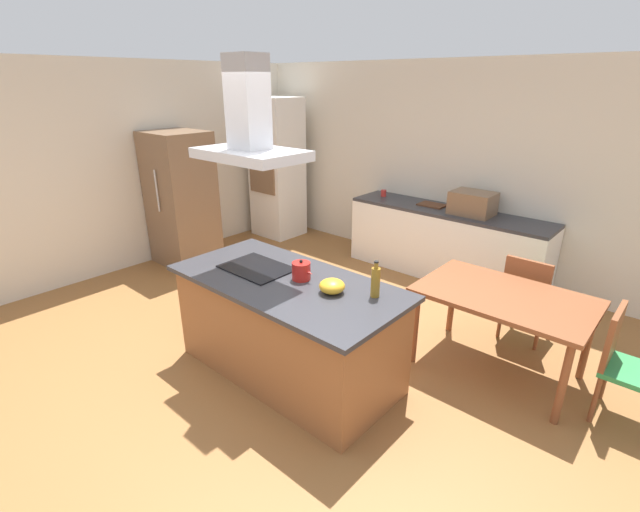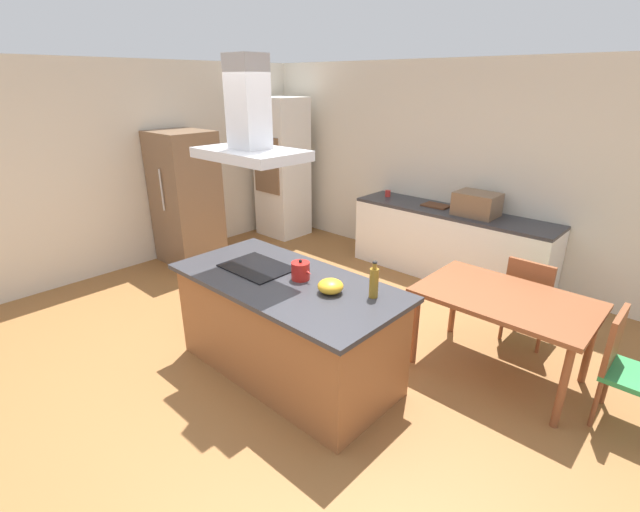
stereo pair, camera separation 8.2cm
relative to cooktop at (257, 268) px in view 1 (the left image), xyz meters
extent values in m
plane|color=#936033|center=(0.37, 1.50, -0.91)|extent=(16.00, 16.00, 0.00)
cube|color=beige|center=(0.37, 3.25, 0.44)|extent=(7.20, 0.10, 2.70)
cube|color=beige|center=(-3.08, 1.00, 0.44)|extent=(0.10, 8.80, 2.70)
cube|color=#995B33|center=(0.37, 0.00, -0.48)|extent=(1.93, 0.89, 0.86)
cube|color=#333338|center=(0.37, 0.00, -0.03)|extent=(2.03, 0.99, 0.04)
cube|color=black|center=(0.00, 0.00, 0.00)|extent=(0.60, 0.44, 0.01)
cylinder|color=#B21E19|center=(0.45, 0.09, 0.07)|extent=(0.15, 0.15, 0.15)
sphere|color=black|center=(0.45, 0.09, 0.15)|extent=(0.03, 0.03, 0.03)
cone|color=#B21E19|center=(0.55, 0.09, 0.08)|extent=(0.06, 0.03, 0.04)
cylinder|color=olive|center=(1.09, 0.24, 0.11)|extent=(0.07, 0.07, 0.23)
cylinder|color=olive|center=(1.09, 0.24, 0.25)|extent=(0.03, 0.03, 0.05)
cylinder|color=black|center=(1.09, 0.24, 0.28)|extent=(0.04, 0.04, 0.01)
ellipsoid|color=gold|center=(0.80, 0.07, 0.05)|extent=(0.20, 0.20, 0.11)
cube|color=white|center=(0.38, 2.88, -0.48)|extent=(2.59, 0.62, 0.86)
cube|color=#333338|center=(0.38, 2.88, -0.03)|extent=(2.59, 0.62, 0.04)
cube|color=brown|center=(0.68, 2.88, 0.13)|extent=(0.50, 0.38, 0.28)
cylinder|color=red|center=(-0.65, 2.93, 0.04)|extent=(0.08, 0.08, 0.09)
cube|color=#59331E|center=(0.12, 2.93, 0.00)|extent=(0.34, 0.24, 0.02)
cube|color=white|center=(-2.53, 2.65, 0.19)|extent=(0.70, 0.64, 2.20)
cube|color=brown|center=(-2.53, 2.32, 0.54)|extent=(0.56, 0.02, 0.36)
cube|color=brown|center=(-2.53, 2.32, 0.09)|extent=(0.56, 0.02, 0.48)
cube|color=brown|center=(-2.61, 0.91, 0.00)|extent=(0.80, 0.70, 1.82)
cylinder|color=beige|center=(-2.56, 0.54, 0.19)|extent=(0.02, 0.02, 0.55)
cube|color=brown|center=(1.73, 1.26, -0.18)|extent=(1.40, 0.90, 0.04)
cylinder|color=brown|center=(1.11, 0.89, -0.55)|extent=(0.06, 0.06, 0.71)
cylinder|color=brown|center=(2.35, 0.89, -0.55)|extent=(0.06, 0.06, 0.71)
cylinder|color=brown|center=(1.11, 1.63, -0.55)|extent=(0.06, 0.06, 0.71)
cylinder|color=brown|center=(2.35, 1.63, -0.55)|extent=(0.06, 0.06, 0.71)
cube|color=#33934C|center=(1.73, 2.01, -0.48)|extent=(0.42, 0.42, 0.04)
cube|color=brown|center=(1.73, 1.82, -0.24)|extent=(0.42, 0.04, 0.44)
cylinder|color=brown|center=(1.55, 2.19, -0.70)|extent=(0.04, 0.04, 0.41)
cylinder|color=brown|center=(1.91, 2.19, -0.70)|extent=(0.04, 0.04, 0.41)
cylinder|color=brown|center=(1.55, 1.83, -0.70)|extent=(0.04, 0.04, 0.41)
cylinder|color=brown|center=(1.91, 1.83, -0.70)|extent=(0.04, 0.04, 0.41)
cube|color=#33934C|center=(2.73, 1.26, -0.48)|extent=(0.42, 0.42, 0.04)
cube|color=brown|center=(2.54, 1.26, -0.24)|extent=(0.04, 0.42, 0.44)
cylinder|color=brown|center=(2.55, 1.44, -0.70)|extent=(0.04, 0.04, 0.41)
cylinder|color=brown|center=(2.55, 1.08, -0.70)|extent=(0.04, 0.04, 0.41)
cube|color=#ADADB2|center=(0.00, 0.00, 0.98)|extent=(0.90, 0.55, 0.08)
cube|color=#ADADB2|center=(0.00, 0.00, 1.37)|extent=(0.28, 0.24, 0.70)
camera|label=1|loc=(2.82, -2.35, 1.54)|focal=25.19mm
camera|label=2|loc=(2.88, -2.29, 1.54)|focal=25.19mm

